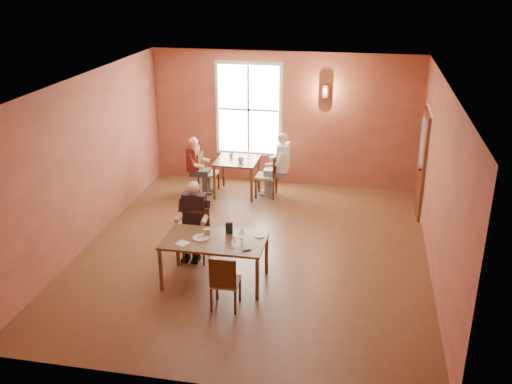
% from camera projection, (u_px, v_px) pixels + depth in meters
% --- Properties ---
extents(ground, '(6.00, 7.00, 0.01)m').
position_uv_depth(ground, '(254.00, 251.00, 10.10)').
color(ground, brown).
rests_on(ground, ground).
extents(wall_back, '(6.00, 0.04, 3.00)m').
position_uv_depth(wall_back, '(284.00, 119.00, 12.73)').
color(wall_back, brown).
rests_on(wall_back, ground).
extents(wall_front, '(6.00, 0.04, 3.00)m').
position_uv_depth(wall_front, '(193.00, 276.00, 6.35)').
color(wall_front, brown).
rests_on(wall_front, ground).
extents(wall_left, '(0.04, 7.00, 3.00)m').
position_uv_depth(wall_left, '(87.00, 161.00, 10.07)').
color(wall_left, brown).
rests_on(wall_left, ground).
extents(wall_right, '(0.04, 7.00, 3.00)m').
position_uv_depth(wall_right, '(440.00, 184.00, 9.01)').
color(wall_right, brown).
rests_on(wall_right, ground).
extents(ceiling, '(6.00, 7.00, 0.04)m').
position_uv_depth(ceiling, '(254.00, 82.00, 8.98)').
color(ceiling, white).
rests_on(ceiling, wall_back).
extents(window, '(1.36, 0.10, 1.96)m').
position_uv_depth(window, '(249.00, 110.00, 12.75)').
color(window, white).
rests_on(window, wall_back).
extents(door, '(0.12, 1.04, 2.10)m').
position_uv_depth(door, '(422.00, 164.00, 11.29)').
color(door, maroon).
rests_on(door, ground).
extents(wall_sconce, '(0.16, 0.16, 0.28)m').
position_uv_depth(wall_sconce, '(325.00, 91.00, 12.22)').
color(wall_sconce, brown).
rests_on(wall_sconce, wall_back).
extents(main_table, '(1.59, 0.90, 0.75)m').
position_uv_depth(main_table, '(215.00, 261.00, 9.00)').
color(main_table, brown).
rests_on(main_table, ground).
extents(chair_diner_main, '(0.39, 0.39, 0.89)m').
position_uv_depth(chair_diner_main, '(196.00, 236.00, 9.65)').
color(chair_diner_main, '#522718').
rests_on(chair_diner_main, ground).
extents(diner_main, '(0.51, 0.51, 1.29)m').
position_uv_depth(diner_main, '(195.00, 226.00, 9.55)').
color(diner_main, black).
rests_on(diner_main, ground).
extents(chair_empty, '(0.40, 0.40, 0.88)m').
position_uv_depth(chair_empty, '(226.00, 281.00, 8.30)').
color(chair_empty, brown).
rests_on(chair_empty, ground).
extents(plate_food, '(0.29, 0.29, 0.03)m').
position_uv_depth(plate_food, '(201.00, 237.00, 8.89)').
color(plate_food, white).
rests_on(plate_food, main_table).
extents(sandwich, '(0.11, 0.11, 0.10)m').
position_uv_depth(sandwich, '(207.00, 233.00, 8.97)').
color(sandwich, tan).
rests_on(sandwich, main_table).
extents(goblet_a, '(0.07, 0.07, 0.17)m').
position_uv_depth(goblet_a, '(242.00, 235.00, 8.83)').
color(goblet_a, white).
rests_on(goblet_a, main_table).
extents(goblet_c, '(0.09, 0.09, 0.18)m').
position_uv_depth(goblet_c, '(233.00, 242.00, 8.57)').
color(goblet_c, white).
rests_on(goblet_c, main_table).
extents(menu_stand, '(0.12, 0.07, 0.19)m').
position_uv_depth(menu_stand, '(229.00, 228.00, 9.02)').
color(menu_stand, black).
rests_on(menu_stand, main_table).
extents(knife, '(0.20, 0.04, 0.00)m').
position_uv_depth(knife, '(206.00, 247.00, 8.63)').
color(knife, silver).
rests_on(knife, main_table).
extents(napkin, '(0.23, 0.23, 0.01)m').
position_uv_depth(napkin, '(182.00, 243.00, 8.74)').
color(napkin, white).
rests_on(napkin, main_table).
extents(side_plate, '(0.22, 0.22, 0.01)m').
position_uv_depth(side_plate, '(259.00, 236.00, 8.97)').
color(side_plate, white).
rests_on(side_plate, main_table).
extents(sunglasses, '(0.13, 0.10, 0.02)m').
position_uv_depth(sunglasses, '(247.00, 250.00, 8.52)').
color(sunglasses, black).
rests_on(sunglasses, main_table).
extents(second_table, '(0.89, 0.89, 0.79)m').
position_uv_depth(second_table, '(237.00, 177.00, 12.48)').
color(second_table, brown).
rests_on(second_table, ground).
extents(chair_diner_white, '(0.42, 0.42, 0.96)m').
position_uv_depth(chair_diner_white, '(266.00, 175.00, 12.34)').
color(chair_diner_white, brown).
rests_on(chair_diner_white, ground).
extents(diner_white, '(0.55, 0.55, 1.37)m').
position_uv_depth(diner_white, '(268.00, 166.00, 12.26)').
color(diner_white, white).
rests_on(diner_white, ground).
extents(chair_diner_maroon, '(0.40, 0.40, 0.90)m').
position_uv_depth(chair_diner_maroon, '(208.00, 173.00, 12.58)').
color(chair_diner_maroon, brown).
rests_on(chair_diner_maroon, ground).
extents(diner_maroon, '(0.49, 0.49, 1.22)m').
position_uv_depth(diner_maroon, '(207.00, 165.00, 12.52)').
color(diner_maroon, '#591311').
rests_on(diner_maroon, ground).
extents(cup_a, '(0.14, 0.14, 0.10)m').
position_uv_depth(cup_a, '(241.00, 160.00, 12.17)').
color(cup_a, silver).
rests_on(cup_a, second_table).
extents(cup_b, '(0.12, 0.12, 0.09)m').
position_uv_depth(cup_b, '(231.00, 155.00, 12.48)').
color(cup_b, silver).
rests_on(cup_b, second_table).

